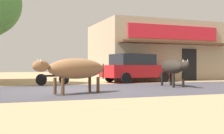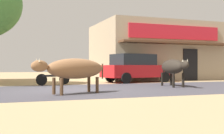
% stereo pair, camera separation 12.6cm
% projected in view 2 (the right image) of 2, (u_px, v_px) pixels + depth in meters
% --- Properties ---
extents(ground, '(80.00, 80.00, 0.00)m').
position_uv_depth(ground, '(69.00, 90.00, 10.88)').
color(ground, tan).
extents(asphalt_road, '(72.00, 6.47, 0.00)m').
position_uv_depth(asphalt_road, '(69.00, 90.00, 10.88)').
color(asphalt_road, '#444149').
rests_on(asphalt_road, ground).
extents(storefront_right_club, '(8.27, 6.89, 4.03)m').
position_uv_depth(storefront_right_club, '(153.00, 52.00, 21.14)').
color(storefront_right_club, tan).
rests_on(storefront_right_club, ground).
extents(parked_hatchback_car, '(4.32, 2.44, 1.64)m').
position_uv_depth(parked_hatchback_car, '(136.00, 68.00, 16.64)').
color(parked_hatchback_car, red).
rests_on(parked_hatchback_car, ground).
extents(parked_motorcycle, '(1.74, 0.68, 1.03)m').
position_uv_depth(parked_motorcycle, '(54.00, 76.00, 14.14)').
color(parked_motorcycle, black).
rests_on(parked_motorcycle, ground).
extents(cow_near_brown, '(2.71, 1.44, 1.19)m').
position_uv_depth(cow_near_brown, '(74.00, 69.00, 9.52)').
color(cow_near_brown, '#8A5F3D').
rests_on(cow_near_brown, ground).
extents(cow_far_dark, '(0.94, 2.63, 1.24)m').
position_uv_depth(cow_far_dark, '(173.00, 67.00, 12.92)').
color(cow_far_dark, '#2C251E').
rests_on(cow_far_dark, ground).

